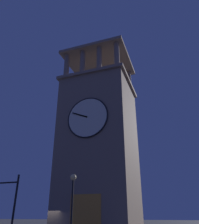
# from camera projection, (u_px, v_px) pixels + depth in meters

# --- Properties ---
(clocktower) EXTENTS (8.91, 8.71, 25.54)m
(clocktower) POSITION_uv_depth(u_px,v_px,m) (99.00, 148.00, 28.37)
(clocktower) COLOR gray
(clocktower) RESTS_ON ground_plane
(traffic_signal_near) EXTENTS (3.43, 0.41, 5.08)m
(traffic_signal_near) POSITION_uv_depth(u_px,v_px,m) (3.00, 198.00, 17.93)
(traffic_signal_near) COLOR black
(traffic_signal_near) RESTS_ON ground_plane
(street_lamp) EXTENTS (0.44, 0.44, 4.84)m
(street_lamp) POSITION_uv_depth(u_px,v_px,m) (72.00, 195.00, 16.06)
(street_lamp) COLOR black
(street_lamp) RESTS_ON ground_plane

